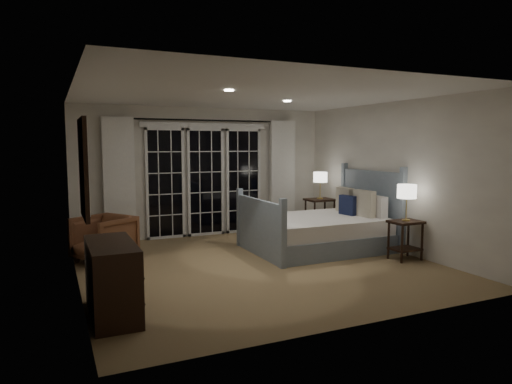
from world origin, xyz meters
name	(u,v)px	position (x,y,z in m)	size (l,w,h in m)	color
floor	(258,265)	(0.00, 0.00, 0.00)	(5.00, 5.00, 0.00)	#90774D
ceiling	(258,95)	(0.00, 0.00, 2.50)	(5.00, 5.00, 0.00)	white
wall_left	(75,188)	(-2.50, 0.00, 1.25)	(0.02, 5.00, 2.50)	beige
wall_right	(392,176)	(2.50, 0.00, 1.25)	(0.02, 5.00, 2.50)	beige
wall_back	(205,172)	(0.00, 2.50, 1.25)	(5.00, 0.02, 2.50)	beige
wall_front	(365,200)	(0.00, -2.50, 1.25)	(5.00, 0.02, 2.50)	beige
french_doors	(206,180)	(0.00, 2.46, 1.09)	(2.50, 0.04, 2.20)	black
curtain_rod	(206,120)	(0.00, 2.40, 2.25)	(0.03, 0.03, 3.50)	black
curtain_left	(119,180)	(-1.65, 2.38, 1.15)	(0.55, 0.10, 2.25)	white
curtain_right	(282,175)	(1.65, 2.38, 1.15)	(0.55, 0.10, 2.25)	white
downlight_a	(287,101)	(0.80, 0.60, 2.49)	(0.12, 0.12, 0.01)	white
downlight_b	(229,90)	(-0.60, -0.40, 2.49)	(0.12, 0.12, 0.01)	white
bed	(321,230)	(1.41, 0.49, 0.33)	(2.27, 1.63, 1.32)	gray
nightstand_left	(405,234)	(2.22, -0.66, 0.40)	(0.47, 0.38, 0.61)	black
nightstand_right	(320,210)	(2.13, 1.67, 0.47)	(0.54, 0.43, 0.70)	black
lamp_left	(407,192)	(2.22, -0.66, 1.06)	(0.29, 0.29, 0.56)	#CFB153
lamp_right	(320,178)	(2.13, 1.67, 1.13)	(0.28, 0.28, 0.54)	#CFB153
armchair	(104,238)	(-2.06, 1.18, 0.35)	(0.75, 0.77, 0.70)	brown
dresser	(112,279)	(-2.23, -1.21, 0.39)	(0.47, 1.10, 0.78)	black
mirror	(84,169)	(-2.47, -1.21, 1.55)	(0.05, 0.85, 1.00)	black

